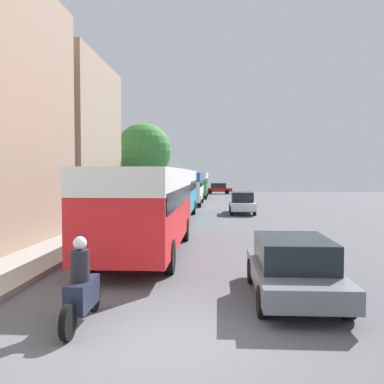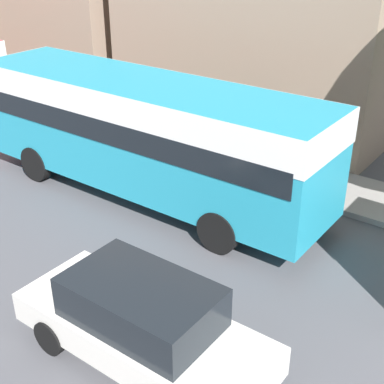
# 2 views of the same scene
# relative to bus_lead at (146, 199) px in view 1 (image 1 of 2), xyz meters

# --- Properties ---
(ground_plane) EXTENTS (120.00, 120.00, 0.00)m
(ground_plane) POSITION_rel_bus_lead_xyz_m (1.70, -8.12, -2.01)
(ground_plane) COLOR #515156
(building_far_terrace) EXTENTS (5.28, 9.34, 9.92)m
(building_far_terrace) POSITION_rel_bus_lead_xyz_m (-7.14, 11.25, 2.95)
(building_far_terrace) COLOR gray
(building_far_terrace) RESTS_ON ground_plane
(bus_lead) EXTENTS (2.66, 9.82, 3.09)m
(bus_lead) POSITION_rel_bus_lead_xyz_m (0.00, 0.00, 0.00)
(bus_lead) COLOR red
(bus_lead) RESTS_ON ground_plane
(bus_following) EXTENTS (2.54, 10.01, 3.10)m
(bus_following) POSITION_rel_bus_lead_xyz_m (-0.25, 11.77, 0.01)
(bus_following) COLOR teal
(bus_following) RESTS_ON ground_plane
(bus_third_in_line) EXTENTS (2.55, 9.45, 2.95)m
(bus_third_in_line) POSITION_rel_bus_lead_xyz_m (-0.09, 23.94, -0.08)
(bus_third_in_line) COLOR silver
(bus_third_in_line) RESTS_ON ground_plane
(bus_rear) EXTENTS (2.59, 9.51, 2.98)m
(bus_rear) POSITION_rel_bus_lead_xyz_m (0.11, 35.11, -0.07)
(bus_rear) COLOR #2D8447
(bus_rear) RESTS_ON ground_plane
(motorcycle_behind_lead) EXTENTS (0.38, 2.24, 1.73)m
(motorcycle_behind_lead) POSITION_rel_bus_lead_xyz_m (-0.02, -7.32, -1.32)
(motorcycle_behind_lead) COLOR #1E2338
(motorcycle_behind_lead) RESTS_ON ground_plane
(car_crossing) EXTENTS (1.79, 4.47, 1.56)m
(car_crossing) POSITION_rel_bus_lead_xyz_m (4.36, 15.70, -1.20)
(car_crossing) COLOR silver
(car_crossing) RESTS_ON ground_plane
(car_far_curb) EXTENTS (1.91, 4.43, 1.42)m
(car_far_curb) POSITION_rel_bus_lead_xyz_m (4.35, -5.29, -1.26)
(car_far_curb) COLOR slate
(car_far_curb) RESTS_ON ground_plane
(car_distant) EXTENTS (3.84, 1.86, 1.52)m
(car_distant) POSITION_rel_bus_lead_xyz_m (2.71, 44.97, -1.22)
(car_distant) COLOR red
(car_distant) RESTS_ON ground_plane
(pedestrian_near_curb) EXTENTS (0.40, 0.40, 1.67)m
(pedestrian_near_curb) POSITION_rel_bus_lead_xyz_m (-4.02, 13.62, -1.01)
(pedestrian_near_curb) COLOR #232838
(pedestrian_near_curb) RESTS_ON sidewalk
(street_tree) EXTENTS (4.64, 4.64, 6.88)m
(street_tree) POSITION_rel_bus_lead_xyz_m (-3.51, 19.70, 2.69)
(street_tree) COLOR brown
(street_tree) RESTS_ON sidewalk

